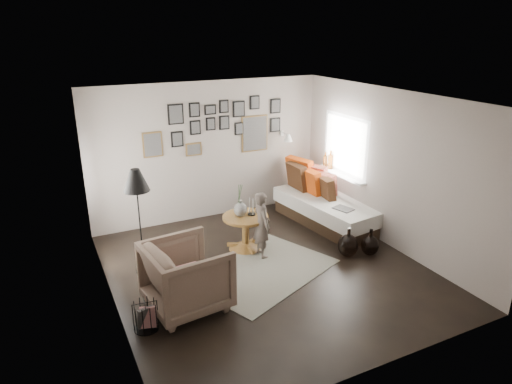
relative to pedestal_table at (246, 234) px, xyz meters
name	(u,v)px	position (x,y,z in m)	size (l,w,h in m)	color
ground	(268,270)	(-0.01, -0.80, -0.27)	(4.80, 4.80, 0.00)	black
wall_back	(209,151)	(-0.01, 1.60, 1.03)	(4.50, 4.50, 0.00)	#A0948C
wall_front	(381,264)	(-0.01, -3.20, 1.03)	(4.50, 4.50, 0.00)	#A0948C
wall_left	(106,217)	(-2.26, -0.80, 1.03)	(4.80, 4.80, 0.00)	#A0948C
wall_right	(390,170)	(2.24, -0.80, 1.03)	(4.80, 4.80, 0.00)	#A0948C
ceiling	(269,98)	(-0.01, -0.80, 2.33)	(4.80, 4.80, 0.00)	white
door_left	(95,204)	(-2.24, 0.40, 0.78)	(0.00, 2.14, 2.14)	white
window_right	(336,170)	(2.17, 0.54, 0.66)	(0.15, 1.32, 1.30)	white
gallery_wall	(223,127)	(0.28, 1.58, 1.47)	(2.74, 0.03, 1.08)	brown
wall_sconce	(288,137)	(1.54, 1.33, 1.19)	(0.18, 0.36, 0.16)	white
rug	(262,270)	(-0.10, -0.78, -0.27)	(2.11, 1.47, 0.01)	beige
pedestal_table	(246,234)	(0.00, 0.00, 0.00)	(0.76, 0.76, 0.59)	brown
vase	(240,207)	(-0.08, 0.02, 0.48)	(0.22, 0.22, 0.54)	black
candles	(252,207)	(0.11, 0.00, 0.45)	(0.13, 0.13, 0.28)	black
daybed	(324,204)	(1.81, 0.38, 0.07)	(1.20, 2.31, 1.08)	black
magazine_on_daybed	(343,209)	(1.76, -0.28, 0.23)	(0.24, 0.33, 0.02)	black
armchair	(187,276)	(-1.40, -1.18, 0.18)	(0.97, 1.00, 0.91)	brown
armchair_cushion	(187,272)	(-1.37, -1.13, 0.21)	(0.41, 0.41, 0.10)	beige
floor_lamp	(136,184)	(-1.70, 0.00, 1.12)	(0.38, 0.38, 1.62)	black
magazine_basket	(146,316)	(-2.01, -1.41, -0.09)	(0.32, 0.32, 0.36)	black
demijohn_large	(348,245)	(1.36, -0.97, -0.08)	(0.33, 0.33, 0.49)	black
demijohn_small	(370,245)	(1.71, -1.09, -0.10)	(0.29, 0.29, 0.45)	black
child	(262,225)	(0.12, -0.34, 0.27)	(0.40, 0.26, 1.10)	#524741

